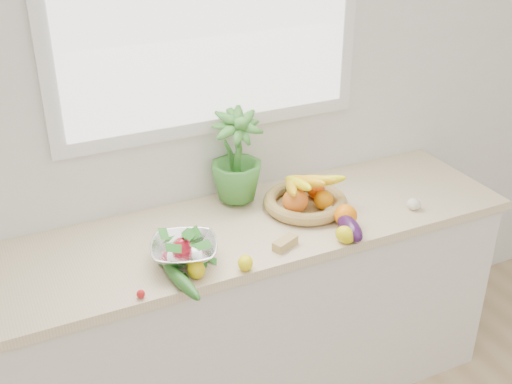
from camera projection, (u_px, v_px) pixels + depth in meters
name	position (u px, v px, depth m)	size (l,w,h in m)	color
back_wall	(211.00, 95.00, 2.58)	(4.50, 0.02, 2.70)	white
counter_cabinet	(244.00, 319.00, 2.77)	(2.20, 0.58, 0.86)	silver
countertop	(243.00, 230.00, 2.56)	(2.24, 0.62, 0.04)	beige
orange_loose	(346.00, 216.00, 2.53)	(0.09, 0.09, 0.09)	orange
lemon_a	(196.00, 269.00, 2.23)	(0.06, 0.08, 0.06)	gold
lemon_b	(245.00, 263.00, 2.27)	(0.05, 0.07, 0.05)	yellow
lemon_c	(345.00, 235.00, 2.43)	(0.07, 0.08, 0.07)	yellow
apple	(182.00, 247.00, 2.34)	(0.07, 0.07, 0.07)	red
ginger	(285.00, 243.00, 2.40)	(0.11, 0.04, 0.03)	tan
garlic_a	(330.00, 210.00, 2.62)	(0.05, 0.05, 0.04)	white
garlic_b	(289.00, 218.00, 2.56)	(0.05, 0.05, 0.04)	beige
garlic_c	(414.00, 204.00, 2.66)	(0.06, 0.06, 0.05)	beige
eggplant	(350.00, 228.00, 2.47)	(0.07, 0.18, 0.07)	#30103B
cucumber	(181.00, 281.00, 2.18)	(0.05, 0.25, 0.05)	#195117
radish	(141.00, 294.00, 2.13)	(0.03, 0.03, 0.03)	red
potted_herb	(236.00, 155.00, 2.63)	(0.22, 0.22, 0.39)	#3B802E
fruit_basket	(305.00, 198.00, 2.65)	(0.43, 0.43, 0.18)	tan
colander_with_spinach	(184.00, 247.00, 2.29)	(0.31, 0.31, 0.12)	silver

